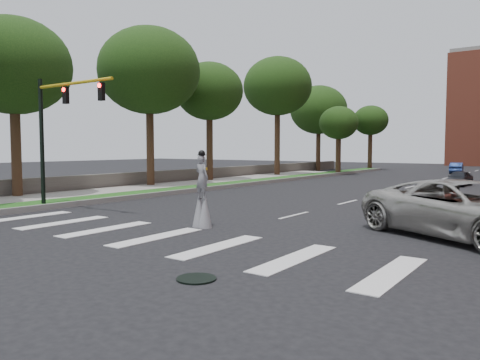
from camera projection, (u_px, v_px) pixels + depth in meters
ground_plane at (163, 247)px, 13.83m from camera, size 160.00×160.00×0.00m
grass_median at (239, 183)px, 36.74m from camera, size 2.00×60.00×0.25m
median_curb at (250, 184)px, 36.13m from camera, size 0.20×60.00×0.28m
sidewalk_left at (112, 192)px, 30.33m from camera, size 4.00×60.00×0.18m
stone_wall at (202, 175)px, 41.51m from camera, size 0.50×56.00×1.10m
manhole at (196, 279)px, 10.47m from camera, size 0.90×0.90×0.04m
traffic_signal at (56, 122)px, 21.63m from camera, size 5.30×0.23×6.20m
stilt_performer at (202, 198)px, 17.25m from camera, size 0.84×0.57×2.86m
suv_crossing at (464, 210)px, 15.06m from camera, size 7.53×6.03×1.90m
car_near at (459, 178)px, 35.92m from camera, size 1.68×3.57×1.18m
car_mid at (456, 168)px, 53.11m from camera, size 1.76×3.89×1.24m
tree_1 at (13, 66)px, 26.42m from camera, size 6.45×6.45×10.31m
tree_2 at (149, 71)px, 34.24m from camera, size 7.48×7.48×11.75m
tree_3 at (209, 92)px, 39.63m from camera, size 5.77×5.77×10.17m
tree_4 at (278, 87)px, 47.27m from camera, size 6.94×6.94×12.10m
tree_5 at (319, 110)px, 58.49m from camera, size 7.13×7.13×10.68m
tree_6 at (339, 123)px, 50.35m from camera, size 4.19×4.19×7.39m
tree_7 at (371, 121)px, 61.54m from camera, size 4.59×4.59×8.47m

